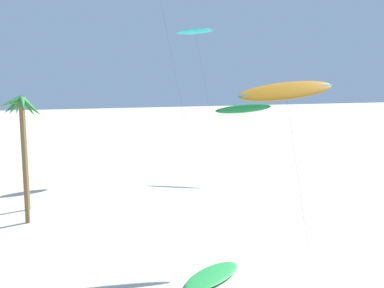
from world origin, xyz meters
name	(u,v)px	position (x,y,z in m)	size (l,w,h in m)	color
palm_tree_3	(22,123)	(-7.74, 34.32, 8.11)	(3.32, 3.79, 10.25)	brown
palm_tree_4	(23,115)	(-7.92, 38.08, 8.40)	(3.47, 3.89, 10.03)	brown
flying_kite_1	(243,109)	(15.50, 46.00, 7.81)	(6.73, 7.19, 8.66)	green
flying_kite_2	(195,32)	(11.38, 51.66, 16.88)	(5.72, 8.51, 17.54)	#19B2B7
flying_kite_4	(286,91)	(10.61, 25.99, 10.73)	(7.36, 3.39, 11.74)	orange
grounded_kite_3	(212,276)	(3.49, 20.73, 0.16)	(4.90, 4.37, 0.30)	green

